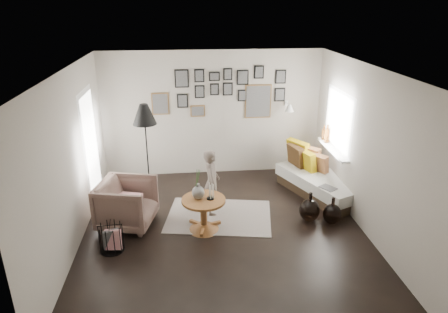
{
  "coord_description": "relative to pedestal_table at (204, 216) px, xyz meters",
  "views": [
    {
      "loc": [
        -0.57,
        -5.58,
        3.51
      ],
      "look_at": [
        0.05,
        0.5,
        1.1
      ],
      "focal_mm": 32.0,
      "sensor_mm": 36.0,
      "label": 1
    }
  ],
  "objects": [
    {
      "name": "wall_left",
      "position": [
        -1.93,
        -0.07,
        1.04
      ],
      "size": [
        0.0,
        4.8,
        4.8
      ],
      "primitive_type": "plane",
      "rotation": [
        1.57,
        0.0,
        1.57
      ],
      "color": "#A69E92",
      "rests_on": "ground"
    },
    {
      "name": "armchair_cushion",
      "position": [
        -1.21,
        0.33,
        0.22
      ],
      "size": [
        0.44,
        0.45,
        0.16
      ],
      "primitive_type": "cube",
      "rotation": [
        -0.21,
        0.0,
        -0.27
      ],
      "color": "silver",
      "rests_on": "armchair"
    },
    {
      "name": "ceiling",
      "position": [
        0.32,
        -0.07,
        2.34
      ],
      "size": [
        4.8,
        4.8,
        0.0
      ],
      "primitive_type": "plane",
      "rotation": [
        3.14,
        0.0,
        0.0
      ],
      "color": "white",
      "rests_on": "wall_back"
    },
    {
      "name": "wall_right",
      "position": [
        2.57,
        -0.07,
        1.04
      ],
      "size": [
        0.0,
        4.8,
        4.8
      ],
      "primitive_type": "plane",
      "rotation": [
        1.57,
        0.0,
        -1.57
      ],
      "color": "#A69E92",
      "rests_on": "ground"
    },
    {
      "name": "rug",
      "position": [
        0.28,
        0.39,
        -0.25
      ],
      "size": [
        1.96,
        1.53,
        0.01
      ],
      "primitive_type": "cube",
      "rotation": [
        0.0,
        0.0,
        -0.18
      ],
      "color": "silver",
      "rests_on": "ground"
    },
    {
      "name": "daybed",
      "position": [
        2.27,
        1.11,
        0.02
      ],
      "size": [
        1.43,
        1.96,
        0.89
      ],
      "rotation": [
        0.0,
        0.0,
        0.4
      ],
      "color": "black",
      "rests_on": "ground"
    },
    {
      "name": "ground",
      "position": [
        0.32,
        -0.07,
        -0.26
      ],
      "size": [
        4.8,
        4.8,
        0.0
      ],
      "primitive_type": "plane",
      "color": "black",
      "rests_on": "ground"
    },
    {
      "name": "vase",
      "position": [
        -0.08,
        0.02,
        0.45
      ],
      "size": [
        0.2,
        0.2,
        0.5
      ],
      "color": "black",
      "rests_on": "pedestal_table"
    },
    {
      "name": "wall_sconce",
      "position": [
        1.87,
        2.06,
        1.21
      ],
      "size": [
        0.18,
        0.36,
        0.16
      ],
      "color": "white",
      "rests_on": "wall_back"
    },
    {
      "name": "demijohn_small",
      "position": [
        2.14,
        -0.02,
        -0.08
      ],
      "size": [
        0.31,
        0.31,
        0.47
      ],
      "color": "black",
      "rests_on": "ground"
    },
    {
      "name": "pedestal_table",
      "position": [
        0.0,
        0.0,
        0.0
      ],
      "size": [
        0.7,
        0.7,
        0.55
      ],
      "rotation": [
        0.0,
        0.0,
        0.07
      ],
      "color": "brown",
      "rests_on": "ground"
    },
    {
      "name": "magazine_basket",
      "position": [
        -1.4,
        -0.44,
        -0.05
      ],
      "size": [
        0.37,
        0.37,
        0.43
      ],
      "rotation": [
        0.0,
        0.0,
        0.1
      ],
      "color": "black",
      "rests_on": "ground"
    },
    {
      "name": "armchair",
      "position": [
        -1.24,
        0.28,
        0.14
      ],
      "size": [
        1.04,
        1.02,
        0.79
      ],
      "primitive_type": "imported",
      "rotation": [
        0.0,
        0.0,
        1.34
      ],
      "color": "brown",
      "rests_on": "ground"
    },
    {
      "name": "gallery_wall",
      "position": [
        0.61,
        2.31,
        1.49
      ],
      "size": [
        2.74,
        0.03,
        1.08
      ],
      "color": "brown",
      "rests_on": "wall_back"
    },
    {
      "name": "door_left",
      "position": [
        -1.91,
        1.13,
        0.79
      ],
      "size": [
        0.0,
        2.14,
        2.14
      ],
      "color": "white",
      "rests_on": "wall_left"
    },
    {
      "name": "candles",
      "position": [
        0.11,
        0.0,
        0.42
      ],
      "size": [
        0.12,
        0.12,
        0.26
      ],
      "color": "black",
      "rests_on": "pedestal_table"
    },
    {
      "name": "window_right",
      "position": [
        2.5,
        1.27,
        0.68
      ],
      "size": [
        0.15,
        1.32,
        1.3
      ],
      "color": "white",
      "rests_on": "wall_right"
    },
    {
      "name": "floor_lamp",
      "position": [
        -0.95,
        1.25,
        1.31
      ],
      "size": [
        0.42,
        0.42,
        1.81
      ],
      "rotation": [
        0.0,
        0.0,
        0.38
      ],
      "color": "black",
      "rests_on": "ground"
    },
    {
      "name": "child",
      "position": [
        0.17,
        0.54,
        0.33
      ],
      "size": [
        0.29,
        0.43,
        1.18
      ],
      "primitive_type": "imported",
      "rotation": [
        0.0,
        0.0,
        1.58
      ],
      "color": "#5F524B",
      "rests_on": "ground"
    },
    {
      "name": "demijohn_large",
      "position": [
        1.79,
        0.1,
        -0.05
      ],
      "size": [
        0.35,
        0.35,
        0.52
      ],
      "color": "black",
      "rests_on": "ground"
    },
    {
      "name": "magazine_on_daybed",
      "position": [
        2.22,
        0.47,
        0.16
      ],
      "size": [
        0.32,
        0.34,
        0.01
      ],
      "primitive_type": "cube",
      "rotation": [
        0.0,
        0.0,
        0.58
      ],
      "color": "black",
      "rests_on": "daybed"
    },
    {
      "name": "wall_back",
      "position": [
        0.32,
        2.33,
        1.04
      ],
      "size": [
        4.5,
        0.0,
        4.5
      ],
      "primitive_type": "plane",
      "rotation": [
        1.57,
        0.0,
        0.0
      ],
      "color": "#A69E92",
      "rests_on": "ground"
    },
    {
      "name": "wall_front",
      "position": [
        0.32,
        -2.47,
        1.04
      ],
      "size": [
        4.5,
        0.0,
        4.5
      ],
      "primitive_type": "plane",
      "rotation": [
        -1.57,
        0.0,
        0.0
      ],
      "color": "#A69E92",
      "rests_on": "ground"
    }
  ]
}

